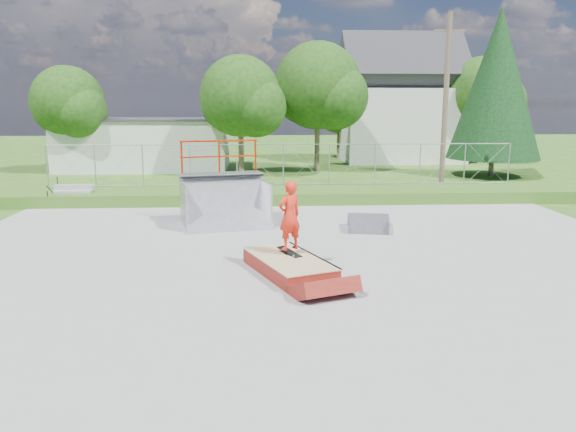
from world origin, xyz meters
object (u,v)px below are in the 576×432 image
flat_bank_ramp (368,225)px  skater (290,219)px  quarter_pipe (225,185)px  grind_box (289,266)px

flat_bank_ramp → skater: skater is taller
quarter_pipe → skater: quarter_pipe is taller
grind_box → skater: skater is taller
grind_box → quarter_pipe: 5.90m
flat_bank_ramp → skater: size_ratio=0.86×
quarter_pipe → flat_bank_ramp: (4.57, -1.03, -1.17)m
grind_box → skater: (0.04, 0.33, 1.08)m
skater → grind_box: bearing=52.0°
quarter_pipe → skater: 5.48m
quarter_pipe → skater: (1.80, -5.18, -0.09)m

